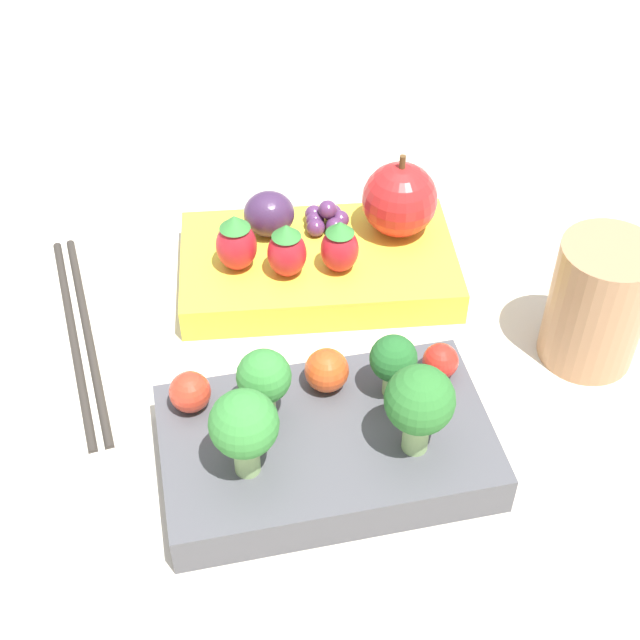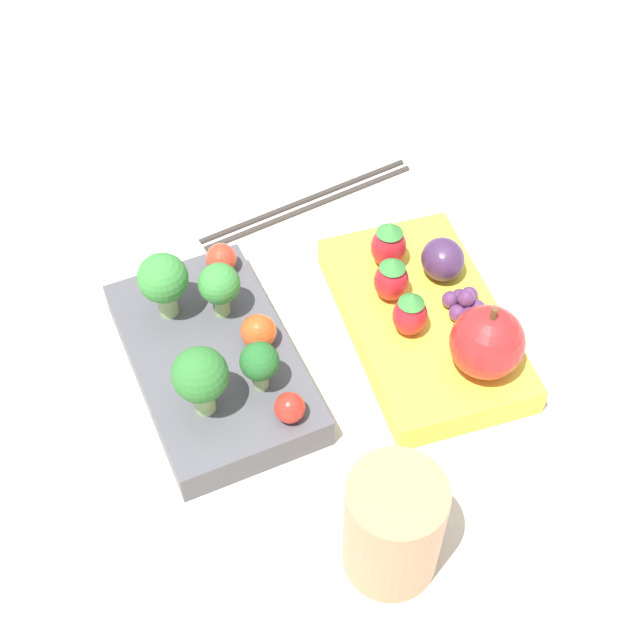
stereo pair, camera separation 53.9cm
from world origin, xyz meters
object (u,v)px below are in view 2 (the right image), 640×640
Objects in this scene: strawberry_0 at (410,313)px; chopsticks_pair at (308,202)px; broccoli_floret_3 at (200,377)px; strawberry_2 at (389,244)px; plum at (443,259)px; bento_box_savoury at (213,362)px; bento_box_fruit at (422,320)px; grape_cluster at (465,305)px; drinking_cup at (393,527)px; broccoli_floret_2 at (163,280)px; cherry_tomato_1 at (258,332)px; apple at (487,342)px; broccoli_floret_0 at (260,363)px; strawberry_1 at (391,279)px; broccoli_floret_1 at (219,285)px; cherry_tomato_0 at (290,408)px; cherry_tomato_2 at (221,259)px.

strawberry_0 reaches higher than chopsticks_pair.
strawberry_2 is (0.10, -0.17, -0.02)m from broccoli_floret_3.
strawberry_2 is 0.04m from plum.
bento_box_savoury reaches higher than bento_box_fruit.
grape_cluster is 0.20m from drinking_cup.
strawberry_0 is at bearing -112.14° from broccoli_floret_2.
apple reaches higher than cherry_tomato_1.
broccoli_floret_2 is 0.19m from chopsticks_pair.
bento_box_savoury is at bearing 33.30° from broccoli_floret_0.
strawberry_1 is 0.21m from drinking_cup.
plum is at bearing 2.30° from grape_cluster.
broccoli_floret_2 reaches higher than grape_cluster.
apple reaches higher than strawberry_1.
apple and drinking_cup have the same top height.
strawberry_2 is at bearing -67.02° from cherry_tomato_1.
bento_box_savoury is 0.20m from grape_cluster.
strawberry_1 is at bearing -81.31° from cherry_tomato_1.
strawberry_2 is at bearing -60.67° from broccoli_floret_3.
broccoli_floret_1 is 0.14m from strawberry_0.
strawberry_2 is (0.07, -0.01, 0.00)m from strawberry_0.
broccoli_floret_1 is 0.11m from cherry_tomato_0.
strawberry_1 is 0.05m from plum.
strawberry_2 reaches higher than bento_box_savoury.
bento_box_fruit is 0.16m from broccoli_floret_1.
chopsticks_pair is (0.15, 0.02, -0.04)m from strawberry_1.
broccoli_floret_0 is 0.17m from grape_cluster.
broccoli_floret_1 is 0.81× the size of broccoli_floret_3.
strawberry_1 is 0.95× the size of strawberry_2.
cherry_tomato_1 is 0.08m from cherry_tomato_2.
cherry_tomato_0 reaches higher than bento_box_fruit.
bento_box_savoury is 0.15m from strawberry_0.
apple is at bearing -132.69° from cherry_tomato_2.
bento_box_savoury is 8.24× the size of cherry_tomato_2.
grape_cluster is (-0.07, -0.22, -0.03)m from broccoli_floret_2.
broccoli_floret_2 reaches higher than cherry_tomato_1.
apple is 1.53× the size of strawberry_1.
plum is 1.15× the size of grape_cluster.
cherry_tomato_1 is 0.11m from strawberry_0.
broccoli_floret_2 is (0.05, 0.19, 0.05)m from bento_box_fruit.
grape_cluster is (0.00, -0.05, -0.01)m from strawberry_0.
cherry_tomato_1 is at bearing 112.98° from strawberry_2.
broccoli_floret_2 is 0.25m from drinking_cup.
strawberry_2 is at bearing -19.44° from drinking_cup.
cherry_tomato_2 is 0.16m from strawberry_0.
broccoli_floret_2 is at bearing 79.01° from strawberry_1.
broccoli_floret_1 is at bearing 95.52° from strawberry_2.
bento_box_savoury is 3.18× the size of apple.
broccoli_floret_0 is at bearing 154.57° from chopsticks_pair.
broccoli_floret_2 is at bearing 122.74° from cherry_tomato_2.
strawberry_1 is (-0.02, -0.13, -0.01)m from broccoli_floret_1.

